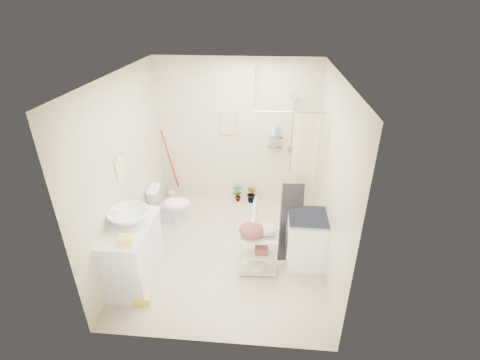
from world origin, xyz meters
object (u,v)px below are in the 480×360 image
object	(u,v)px
vanity	(133,253)
washing_machine	(306,239)
toilet	(171,205)
laundry_rack	(258,250)

from	to	relation	value
vanity	washing_machine	xyz separation A→B (m)	(2.30, 0.56, -0.05)
toilet	washing_machine	world-z (taller)	washing_machine
washing_machine	vanity	bearing A→B (deg)	-166.36
vanity	laundry_rack	xyz separation A→B (m)	(1.63, 0.31, -0.08)
vanity	toilet	xyz separation A→B (m)	(0.12, 1.39, -0.10)
washing_machine	laundry_rack	world-z (taller)	washing_machine
washing_machine	laundry_rack	size ratio (longest dim) A/B	1.09
washing_machine	toilet	bearing A→B (deg)	159.08
toilet	laundry_rack	xyz separation A→B (m)	(1.51, -1.08, 0.02)
toilet	laundry_rack	distance (m)	1.86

